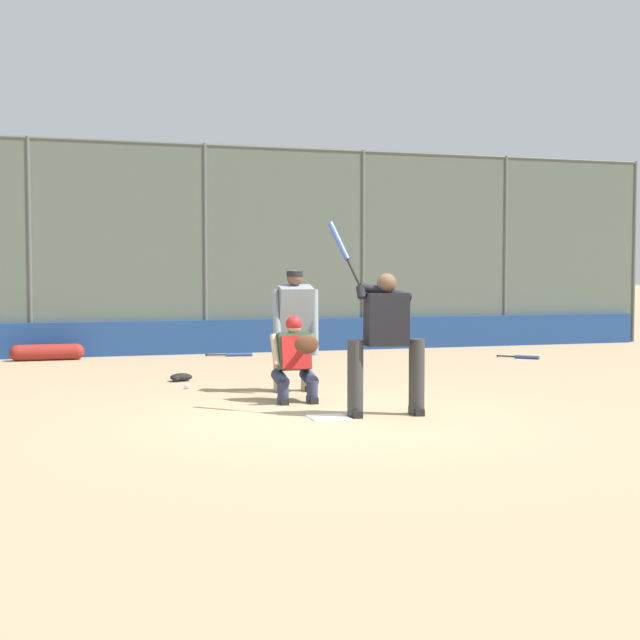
{
  "coord_description": "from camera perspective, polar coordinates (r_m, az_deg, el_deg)",
  "views": [
    {
      "loc": [
        2.97,
        9.49,
        1.66
      ],
      "look_at": [
        -0.2,
        -1.0,
        1.05
      ],
      "focal_mm": 50.0,
      "sensor_mm": 36.0,
      "label": 1
    }
  ],
  "objects": [
    {
      "name": "spare_bat_near_backstop",
      "position": [
        17.22,
        12.9,
        -2.32
      ],
      "size": [
        0.6,
        0.62,
        0.07
      ],
      "rotation": [
        0.0,
        0.0,
        2.34
      ],
      "color": "black",
      "rests_on": "ground_plane"
    },
    {
      "name": "catcher_behind_plate",
      "position": [
        11.23,
        -1.59,
        -2.42
      ],
      "size": [
        0.58,
        0.69,
        1.09
      ],
      "rotation": [
        0.0,
        0.0,
        -0.05
      ],
      "color": "#2D334C",
      "rests_on": "ground_plane"
    },
    {
      "name": "backstop_fence",
      "position": [
        18.03,
        -7.36,
        4.82
      ],
      "size": [
        20.18,
        0.08,
        4.19
      ],
      "color": "#515651",
      "rests_on": "ground_plane"
    },
    {
      "name": "padding_wall",
      "position": [
        17.97,
        -7.26,
        -1.07
      ],
      "size": [
        19.7,
        0.18,
        0.67
      ],
      "primitive_type": "cube",
      "color": "navy",
      "rests_on": "ground_plane"
    },
    {
      "name": "home_plate_marker",
      "position": [
        10.08,
        0.54,
        -6.25
      ],
      "size": [
        0.43,
        0.43,
        0.01
      ],
      "primitive_type": "cube",
      "color": "white",
      "rests_on": "ground_plane"
    },
    {
      "name": "ground_plane",
      "position": [
        10.08,
        0.54,
        -6.29
      ],
      "size": [
        160.0,
        160.0,
        0.0
      ],
      "primitive_type": "plane",
      "color": "tan"
    },
    {
      "name": "bleachers_beyond",
      "position": [
        19.98,
        -14.32,
        -0.58
      ],
      "size": [
        14.07,
        1.95,
        1.16
      ],
      "color": "slate",
      "rests_on": "ground_plane"
    },
    {
      "name": "spare_bat_by_padding",
      "position": [
        17.33,
        -5.44,
        -2.22
      ],
      "size": [
        0.9,
        0.22,
        0.07
      ],
      "rotation": [
        0.0,
        0.0,
        2.96
      ],
      "color": "black",
      "rests_on": "ground_plane"
    },
    {
      "name": "batter_at_plate",
      "position": [
        10.16,
        4.21,
        -1.17
      ],
      "size": [
        1.02,
        0.69,
        2.23
      ],
      "rotation": [
        0.0,
        0.0,
        -0.08
      ],
      "color": "#333333",
      "rests_on": "ground_plane"
    },
    {
      "name": "equipment_bag_dugout_side",
      "position": [
        17.23,
        -17.06,
        -1.99
      ],
      "size": [
        1.34,
        0.3,
        0.3
      ],
      "color": "maroon",
      "rests_on": "ground_plane"
    },
    {
      "name": "baseball_loose",
      "position": [
        12.67,
        -8.49,
        -4.21
      ],
      "size": [
        0.07,
        0.07,
        0.07
      ],
      "primitive_type": "sphere",
      "color": "white",
      "rests_on": "ground_plane"
    },
    {
      "name": "fielding_glove_on_dirt",
      "position": [
        13.55,
        -8.92,
        -3.64
      ],
      "size": [
        0.33,
        0.25,
        0.12
      ],
      "color": "black",
      "rests_on": "ground_plane"
    },
    {
      "name": "umpire_home",
      "position": [
        12.15,
        -1.64,
        -0.44
      ],
      "size": [
        0.68,
        0.41,
        1.66
      ],
      "rotation": [
        0.0,
        0.0,
        -0.02
      ],
      "color": "gray",
      "rests_on": "ground_plane"
    }
  ]
}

